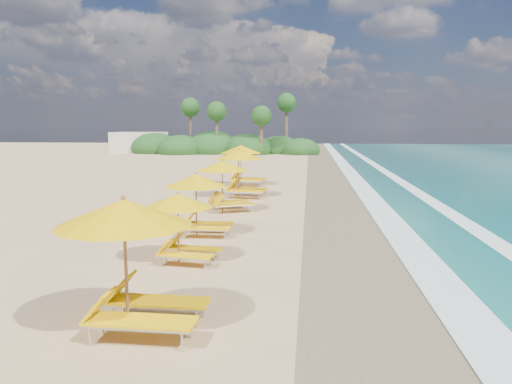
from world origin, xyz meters
name	(u,v)px	position (x,y,z in m)	size (l,w,h in m)	color
ground	(256,220)	(0.00, 0.00, 0.00)	(160.00, 160.00, 0.00)	tan
wet_sand	(353,222)	(4.00, 0.00, 0.01)	(4.00, 160.00, 0.01)	#826E4E
surf_foam	(422,223)	(6.70, 0.00, 0.03)	(4.00, 160.00, 0.01)	white
station_0	(136,256)	(-1.09, -11.17, 1.49)	(2.89, 2.67, 2.67)	olive
station_1	(183,223)	(-1.41, -6.39, 1.16)	(2.41, 2.28, 2.06)	olive
station_2	(201,200)	(-1.66, -2.91, 1.27)	(2.49, 2.30, 2.28)	olive
station_3	(226,182)	(-1.60, 2.07, 1.35)	(3.15, 3.13, 2.40)	olive
station_4	(242,170)	(-1.45, 6.46, 1.50)	(3.05, 2.87, 2.67)	olive
station_5	(244,162)	(-2.04, 11.60, 1.51)	(3.07, 2.88, 2.69)	olive
treeline	(220,146)	(-9.94, 45.51, 1.00)	(25.80, 8.80, 9.74)	#163D14
beach_building	(139,142)	(-22.00, 48.00, 1.40)	(7.00, 5.00, 2.80)	beige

